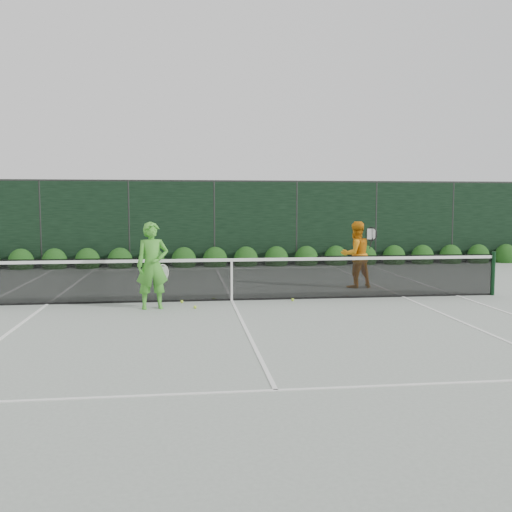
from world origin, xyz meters
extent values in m
plane|color=gray|center=(0.00, 0.00, 0.00)|extent=(80.00, 80.00, 0.00)
cylinder|color=black|center=(6.40, 0.00, 0.54)|extent=(0.10, 0.10, 1.07)
cube|color=black|center=(-4.20, 0.00, 0.51)|extent=(4.40, 0.01, 1.02)
cube|color=black|center=(0.00, 0.00, 0.48)|extent=(4.00, 0.01, 0.96)
cube|color=black|center=(4.20, 0.00, 0.51)|extent=(4.40, 0.01, 1.02)
cube|color=white|center=(0.00, 0.00, 0.94)|extent=(12.80, 0.03, 0.07)
cube|color=black|center=(0.00, 0.00, 0.02)|extent=(12.80, 0.02, 0.04)
cube|color=white|center=(0.00, 0.00, 0.46)|extent=(0.05, 0.03, 0.91)
imported|color=green|center=(-1.75, -0.78, 0.92)|extent=(0.74, 0.56, 1.85)
torus|color=beige|center=(-1.55, -0.68, 0.75)|extent=(0.28, 0.17, 0.30)
cylinder|color=black|center=(-1.55, -0.68, 0.51)|extent=(0.10, 0.03, 0.30)
imported|color=orange|center=(3.44, 1.64, 0.88)|extent=(1.00, 0.87, 1.76)
torus|color=black|center=(3.79, 1.44, 1.44)|extent=(0.29, 0.14, 0.30)
cylinder|color=black|center=(3.79, 1.44, 1.20)|extent=(0.10, 0.03, 0.30)
cube|color=white|center=(5.49, 0.00, 0.01)|extent=(0.06, 23.77, 0.01)
cube|color=white|center=(-4.12, 0.00, 0.01)|extent=(0.06, 23.77, 0.01)
cube|color=white|center=(4.12, 0.00, 0.01)|extent=(0.06, 23.77, 0.01)
cube|color=white|center=(0.00, 11.88, 0.01)|extent=(11.03, 0.06, 0.01)
cube|color=white|center=(0.00, 6.40, 0.01)|extent=(8.23, 0.06, 0.01)
cube|color=white|center=(0.00, -6.40, 0.01)|extent=(8.23, 0.06, 0.01)
cube|color=white|center=(0.00, 0.00, 0.01)|extent=(0.06, 12.80, 0.01)
cube|color=black|center=(0.00, 7.50, 1.50)|extent=(32.00, 0.06, 3.00)
cube|color=#262826|center=(0.00, 7.50, 3.03)|extent=(32.00, 0.06, 0.06)
cylinder|color=#262826|center=(-6.00, 7.50, 1.50)|extent=(0.08, 0.08, 3.00)
cylinder|color=#262826|center=(-3.00, 7.50, 1.50)|extent=(0.08, 0.08, 3.00)
cylinder|color=#262826|center=(0.00, 7.50, 1.50)|extent=(0.08, 0.08, 3.00)
cylinder|color=#262826|center=(3.00, 7.50, 1.50)|extent=(0.08, 0.08, 3.00)
cylinder|color=#262826|center=(6.00, 7.50, 1.50)|extent=(0.08, 0.08, 3.00)
cylinder|color=#262826|center=(9.00, 7.50, 1.50)|extent=(0.08, 0.08, 3.00)
ellipsoid|color=#13340E|center=(-6.60, 7.15, 0.23)|extent=(0.86, 0.65, 0.94)
ellipsoid|color=#13340E|center=(-5.50, 7.15, 0.23)|extent=(0.86, 0.65, 0.94)
ellipsoid|color=#13340E|center=(-4.40, 7.15, 0.23)|extent=(0.86, 0.65, 0.94)
ellipsoid|color=#13340E|center=(-3.30, 7.15, 0.23)|extent=(0.86, 0.65, 0.94)
ellipsoid|color=#13340E|center=(-2.20, 7.15, 0.23)|extent=(0.86, 0.65, 0.94)
ellipsoid|color=#13340E|center=(-1.10, 7.15, 0.23)|extent=(0.86, 0.65, 0.94)
ellipsoid|color=#13340E|center=(0.00, 7.15, 0.23)|extent=(0.86, 0.65, 0.94)
ellipsoid|color=#13340E|center=(1.10, 7.15, 0.23)|extent=(0.86, 0.65, 0.94)
ellipsoid|color=#13340E|center=(2.20, 7.15, 0.23)|extent=(0.86, 0.65, 0.94)
ellipsoid|color=#13340E|center=(3.30, 7.15, 0.23)|extent=(0.86, 0.65, 0.94)
ellipsoid|color=#13340E|center=(4.40, 7.15, 0.23)|extent=(0.86, 0.65, 0.94)
ellipsoid|color=#13340E|center=(5.50, 7.15, 0.23)|extent=(0.86, 0.65, 0.94)
ellipsoid|color=#13340E|center=(6.60, 7.15, 0.23)|extent=(0.86, 0.65, 0.94)
ellipsoid|color=#13340E|center=(7.70, 7.15, 0.23)|extent=(0.86, 0.65, 0.94)
ellipsoid|color=#13340E|center=(8.80, 7.15, 0.23)|extent=(0.86, 0.65, 0.94)
ellipsoid|color=#13340E|center=(9.90, 7.15, 0.23)|extent=(0.86, 0.65, 0.94)
ellipsoid|color=#13340E|center=(11.00, 7.15, 0.23)|extent=(0.86, 0.65, 0.94)
sphere|color=#AFDA30|center=(-0.86, -0.91, 0.03)|extent=(0.07, 0.07, 0.07)
sphere|color=#AFDA30|center=(-1.14, -0.19, 0.03)|extent=(0.07, 0.07, 0.07)
sphere|color=#AFDA30|center=(1.38, -0.26, 0.03)|extent=(0.07, 0.07, 0.07)
sphere|color=#AFDA30|center=(-0.41, 0.09, 0.03)|extent=(0.07, 0.07, 0.07)
camera|label=1|loc=(-1.07, -12.97, 2.24)|focal=40.00mm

